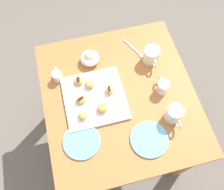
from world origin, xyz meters
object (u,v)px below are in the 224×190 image
saucer_sky_right (82,141)px  beignet_0 (82,116)px  beignet_1 (81,100)px  beignet_3 (79,81)px  coffee_mug_cream_right (174,114)px  beignet_5 (102,108)px  beignet_4 (90,84)px  saucer_sky_left (149,139)px  dining_table (119,107)px  ice_cream_bowl (90,58)px  cream_pitcher_white (163,87)px  coffee_mug_cream_left (151,55)px  chocolate_sauce_pitcher (57,76)px  beignet_2 (109,90)px  pastry_plate_square (95,98)px

saucer_sky_right → beignet_0: size_ratio=3.83×
beignet_0 → beignet_1: bearing=173.8°
beignet_3 → beignet_1: bearing=-4.7°
coffee_mug_cream_right → beignet_5: (-0.12, -0.33, -0.02)m
beignet_0 → beignet_5: size_ratio=0.86×
beignet_4 → beignet_5: beignet_5 is taller
saucer_sky_left → dining_table: bearing=-163.1°
dining_table → ice_cream_bowl: size_ratio=8.04×
cream_pitcher_white → saucer_sky_right: size_ratio=0.58×
beignet_3 → beignet_5: (0.18, 0.09, 0.00)m
beignet_0 → beignet_5: (-0.01, 0.10, 0.00)m
ice_cream_bowl → saucer_sky_right: (0.44, -0.14, -0.03)m
coffee_mug_cream_left → beignet_5: bearing=-54.9°
cream_pitcher_white → ice_cream_bowl: 0.43m
beignet_0 → beignet_4: size_ratio=0.92×
cream_pitcher_white → beignet_4: (-0.11, -0.37, -0.01)m
chocolate_sauce_pitcher → beignet_2: 0.29m
pastry_plate_square → beignet_2: (-0.01, 0.08, 0.02)m
ice_cream_bowl → beignet_1: bearing=-22.2°
coffee_mug_cream_right → beignet_0: size_ratio=3.04×
beignet_5 → saucer_sky_left: bearing=42.4°
beignet_3 → beignet_4: bearing=55.7°
dining_table → cream_pitcher_white: size_ratio=8.22×
coffee_mug_cream_left → chocolate_sauce_pitcher: size_ratio=1.49×
coffee_mug_cream_left → pastry_plate_square: bearing=-66.2°
pastry_plate_square → chocolate_sauce_pitcher: 0.24m
cream_pitcher_white → beignet_2: cream_pitcher_white is taller
beignet_2 → beignet_5: beignet_5 is taller
beignet_3 → coffee_mug_cream_right: bearing=53.7°
dining_table → beignet_4: size_ratio=16.73×
cream_pitcher_white → beignet_0: 0.44m
saucer_sky_right → beignet_0: (-0.12, 0.03, 0.03)m
beignet_0 → beignet_3: size_ratio=0.93×
dining_table → coffee_mug_cream_right: coffee_mug_cream_right is taller
pastry_plate_square → chocolate_sauce_pitcher: (-0.17, -0.17, 0.02)m
chocolate_sauce_pitcher → beignet_2: chocolate_sauce_pitcher is taller
beignet_5 → beignet_4: bearing=-167.1°
saucer_sky_left → pastry_plate_square: bearing=-143.1°
saucer_sky_right → beignet_4: (-0.28, 0.10, 0.03)m
pastry_plate_square → saucer_sky_left: (0.28, 0.21, -0.00)m
ice_cream_bowl → beignet_4: (0.16, -0.04, -0.00)m
ice_cream_bowl → saucer_sky_left: 0.54m
saucer_sky_left → coffee_mug_cream_left: bearing=161.3°
dining_table → beignet_3: 0.29m
beignet_2 → beignet_3: bearing=-123.0°
beignet_4 → cream_pitcher_white: bearing=73.2°
coffee_mug_cream_right → beignet_1: (-0.20, -0.43, -0.02)m
dining_table → coffee_mug_cream_right: bearing=51.4°
beignet_2 → saucer_sky_left: bearing=23.3°
chocolate_sauce_pitcher → beignet_3: (0.06, 0.11, -0.00)m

